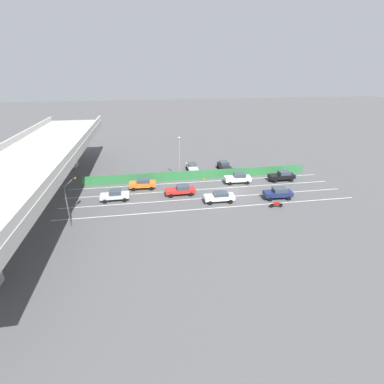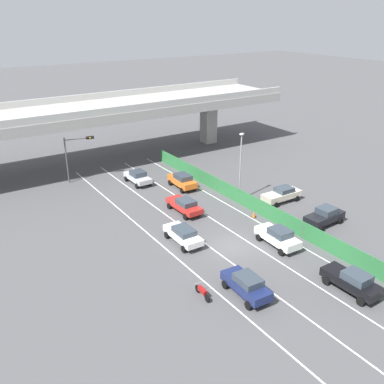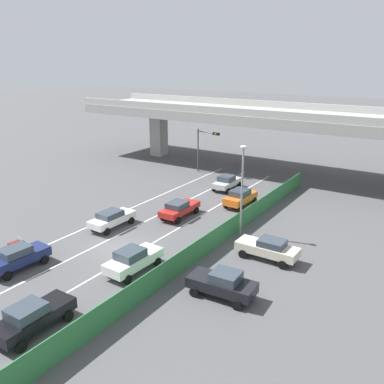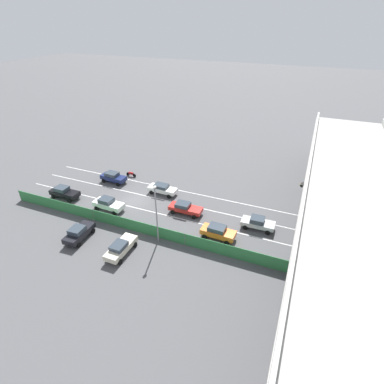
# 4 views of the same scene
# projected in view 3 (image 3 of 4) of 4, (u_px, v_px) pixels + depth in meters

# --- Properties ---
(ground_plane) EXTENTS (300.00, 300.00, 0.00)m
(ground_plane) POSITION_uv_depth(u_px,v_px,m) (118.00, 248.00, 32.87)
(ground_plane) COLOR #4C4C4F
(lane_line_left_edge) EXTENTS (0.14, 44.38, 0.01)m
(lane_line_left_edge) POSITION_uv_depth(u_px,v_px,m) (108.00, 218.00, 38.92)
(lane_line_left_edge) COLOR silver
(lane_line_left_edge) RESTS_ON ground
(lane_line_mid_left) EXTENTS (0.14, 44.38, 0.01)m
(lane_line_mid_left) POSITION_uv_depth(u_px,v_px,m) (136.00, 226.00, 37.12)
(lane_line_mid_left) COLOR silver
(lane_line_mid_left) RESTS_ON ground
(lane_line_mid_right) EXTENTS (0.14, 44.38, 0.01)m
(lane_line_mid_right) POSITION_uv_depth(u_px,v_px,m) (167.00, 235.00, 35.31)
(lane_line_mid_right) COLOR silver
(lane_line_mid_right) RESTS_ON ground
(lane_line_right_edge) EXTENTS (0.14, 44.38, 0.01)m
(lane_line_right_edge) POSITION_uv_depth(u_px,v_px,m) (202.00, 244.00, 33.51)
(lane_line_right_edge) COLOR silver
(lane_line_right_edge) RESTS_ON ground
(elevated_overpass) EXTENTS (54.69, 10.95, 8.71)m
(elevated_overpass) POSITION_uv_depth(u_px,v_px,m) (266.00, 119.00, 53.40)
(elevated_overpass) COLOR #A09E99
(elevated_overpass) RESTS_ON ground
(green_fence) EXTENTS (0.10, 40.48, 1.69)m
(green_fence) POSITION_uv_depth(u_px,v_px,m) (215.00, 238.00, 32.61)
(green_fence) COLOR #2D753D
(green_fence) RESTS_ON ground
(car_hatchback_white) EXTENTS (2.12, 4.59, 1.76)m
(car_hatchback_white) POSITION_uv_depth(u_px,v_px,m) (133.00, 259.00, 28.94)
(car_hatchback_white) COLOR silver
(car_hatchback_white) RESTS_ON ground
(car_sedan_silver) EXTENTS (2.05, 4.32, 1.64)m
(car_sedan_silver) POSITION_uv_depth(u_px,v_px,m) (227.00, 182.00, 47.36)
(car_sedan_silver) COLOR #B7BABC
(car_sedan_silver) RESTS_ON ground
(car_sedan_black) EXTENTS (2.00, 4.61, 1.76)m
(car_sedan_black) POSITION_uv_depth(u_px,v_px,m) (33.00, 316.00, 22.53)
(car_sedan_black) COLOR black
(car_sedan_black) RESTS_ON ground
(car_sedan_white) EXTENTS (1.99, 4.55, 1.56)m
(car_sedan_white) POSITION_uv_depth(u_px,v_px,m) (112.00, 218.00, 36.59)
(car_sedan_white) COLOR white
(car_sedan_white) RESTS_ON ground
(car_sedan_navy) EXTENTS (2.11, 4.39, 1.72)m
(car_sedan_navy) POSITION_uv_depth(u_px,v_px,m) (18.00, 257.00, 29.32)
(car_sedan_navy) COLOR navy
(car_sedan_navy) RESTS_ON ground
(car_sedan_red) EXTENTS (2.01, 4.72, 1.57)m
(car_sedan_red) POSITION_uv_depth(u_px,v_px,m) (179.00, 208.00, 39.06)
(car_sedan_red) COLOR red
(car_sedan_red) RESTS_ON ground
(car_taxi_orange) EXTENTS (2.10, 4.38, 1.74)m
(car_taxi_orange) POSITION_uv_depth(u_px,v_px,m) (240.00, 197.00, 42.01)
(car_taxi_orange) COLOR orange
(car_taxi_orange) RESTS_ON ground
(motorcycle) EXTENTS (0.60, 1.95, 0.93)m
(motorcycle) POSITION_uv_depth(u_px,v_px,m) (14.00, 245.00, 32.23)
(motorcycle) COLOR black
(motorcycle) RESTS_ON ground
(parked_sedan_dark) EXTENTS (4.40, 2.22, 1.77)m
(parked_sedan_dark) POSITION_uv_depth(u_px,v_px,m) (223.00, 283.00, 25.86)
(parked_sedan_dark) COLOR black
(parked_sedan_dark) RESTS_ON ground
(parked_sedan_cream) EXTENTS (4.65, 1.96, 1.64)m
(parked_sedan_cream) POSITION_uv_depth(u_px,v_px,m) (268.00, 248.00, 30.76)
(parked_sedan_cream) COLOR beige
(parked_sedan_cream) RESTS_ON ground
(traffic_light) EXTENTS (3.58, 0.93, 5.71)m
(traffic_light) POSITION_uv_depth(u_px,v_px,m) (205.00, 143.00, 53.18)
(traffic_light) COLOR #47474C
(traffic_light) RESTS_ON ground
(street_lamp) EXTENTS (0.60, 0.36, 7.77)m
(street_lamp) POSITION_uv_depth(u_px,v_px,m) (242.00, 183.00, 33.85)
(street_lamp) COLOR gray
(street_lamp) RESTS_ON ground
(traffic_cone) EXTENTS (0.47, 0.47, 0.66)m
(traffic_cone) POSITION_uv_depth(u_px,v_px,m) (200.00, 245.00, 32.59)
(traffic_cone) COLOR orange
(traffic_cone) RESTS_ON ground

